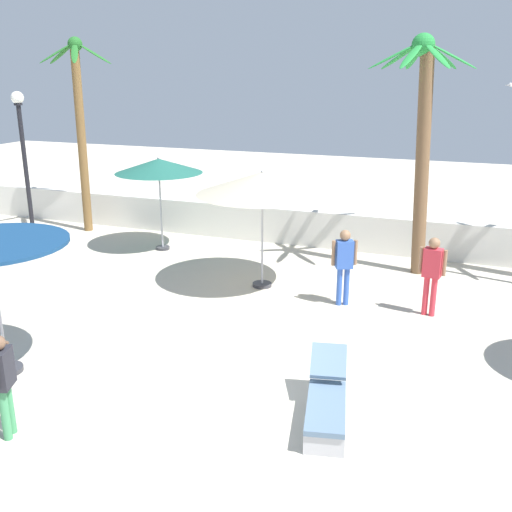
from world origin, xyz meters
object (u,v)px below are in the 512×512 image
at_px(palm_tree_1, 422,132).
at_px(guest_0, 432,269).
at_px(patio_umbrella_0, 262,183).
at_px(lamp_post_1, 25,162).
at_px(lounge_chair_0, 327,395).
at_px(guest_1, 344,260).
at_px(patio_umbrella_3, 159,166).
at_px(palm_tree_2, 80,116).
at_px(guest_2, 2,377).

relative_size(palm_tree_1, guest_0, 3.40).
relative_size(patio_umbrella_0, lamp_post_1, 0.69).
distance_m(lounge_chair_0, guest_0, 4.73).
bearing_deg(guest_1, patio_umbrella_3, 158.23).
relative_size(palm_tree_2, guest_0, 3.48).
bearing_deg(guest_0, lounge_chair_0, -103.00).
bearing_deg(palm_tree_2, palm_tree_1, -2.87).
height_order(palm_tree_1, lamp_post_1, palm_tree_1).
height_order(palm_tree_1, guest_2, palm_tree_1).
xyz_separation_m(patio_umbrella_3, palm_tree_1, (6.97, 0.52, 1.14)).
relative_size(patio_umbrella_0, palm_tree_2, 0.52).
bearing_deg(lounge_chair_0, patio_umbrella_0, 119.70).
bearing_deg(guest_1, lounge_chair_0, -80.25).
xyz_separation_m(palm_tree_1, palm_tree_2, (-10.24, 0.51, 0.07)).
distance_m(patio_umbrella_3, palm_tree_2, 3.64).
bearing_deg(guest_0, guest_2, -128.09).
xyz_separation_m(palm_tree_2, guest_1, (9.09, -3.36, -2.58)).
bearing_deg(palm_tree_1, guest_0, -76.33).
bearing_deg(lounge_chair_0, palm_tree_1, 87.01).
bearing_deg(palm_tree_2, patio_umbrella_0, -22.36).
xyz_separation_m(patio_umbrella_3, guest_0, (7.64, -2.25, -1.38)).
bearing_deg(patio_umbrella_0, patio_umbrella_3, 153.71).
bearing_deg(lamp_post_1, patio_umbrella_0, -3.04).
xyz_separation_m(patio_umbrella_0, guest_2, (-1.25, -6.94, -1.56)).
relative_size(patio_umbrella_0, guest_1, 1.79).
relative_size(palm_tree_1, lamp_post_1, 1.30).
relative_size(lamp_post_1, guest_0, 2.61).
xyz_separation_m(palm_tree_2, guest_2, (5.78, -9.83, -2.69)).
bearing_deg(lamp_post_1, guest_2, -51.45).
xyz_separation_m(patio_umbrella_0, guest_1, (2.06, -0.47, -1.46)).
xyz_separation_m(lounge_chair_0, guest_1, (-0.77, 4.49, 0.63)).
xyz_separation_m(palm_tree_1, lounge_chair_0, (-0.38, -7.34, -3.14)).
bearing_deg(patio_umbrella_3, guest_0, -16.37).
bearing_deg(guest_2, guest_1, 62.95).
distance_m(lamp_post_1, guest_0, 11.09).
distance_m(palm_tree_1, guest_2, 10.65).
bearing_deg(guest_2, patio_umbrella_3, 105.93).
bearing_deg(lamp_post_1, lounge_chair_0, -28.32).
bearing_deg(palm_tree_2, guest_2, -59.53).
bearing_deg(guest_0, palm_tree_1, 103.67).
relative_size(palm_tree_2, lamp_post_1, 1.34).
height_order(patio_umbrella_3, palm_tree_1, palm_tree_1).
bearing_deg(palm_tree_2, lamp_post_1, -91.05).
relative_size(patio_umbrella_3, lounge_chair_0, 1.39).
distance_m(palm_tree_2, lounge_chair_0, 13.01).
xyz_separation_m(palm_tree_1, guest_0, (0.67, -2.77, -2.52)).
bearing_deg(palm_tree_1, lamp_post_1, -168.99).
height_order(patio_umbrella_0, lamp_post_1, lamp_post_1).
bearing_deg(lounge_chair_0, lamp_post_1, 151.68).
bearing_deg(guest_0, guest_1, -177.58).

